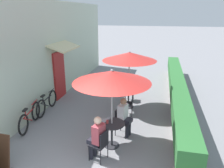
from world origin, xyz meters
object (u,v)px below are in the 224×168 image
Objects in this scene: coffee_cup_near at (107,122)px; bicycle_second at (47,103)px; patio_table_near at (112,130)px; patio_umbrella_mid at (129,56)px; cafe_chair_mid_left at (128,89)px; patio_table_mid at (128,95)px; seated_patron_near_left at (97,136)px; patio_umbrella_near at (112,77)px; coffee_cup_mid at (127,89)px; seated_patron_near_right at (124,115)px; cafe_chair_near_right at (121,119)px; cafe_chair_mid_right at (129,102)px; bicycle_leaning at (30,117)px; cafe_chair_near_left at (101,143)px.

coffee_cup_near reaches higher than bicycle_second.
patio_table_near is 3.26m from patio_umbrella_mid.
patio_table_near is at bearing -3.99° from cafe_chair_mid_left.
seated_patron_near_left is at bearing -94.76° from patio_table_mid.
patio_umbrella_near is 3.09m from coffee_cup_mid.
patio_umbrella_mid reaches higher than coffee_cup_near.
seated_patron_near_right is at bearing 70.06° from patio_table_near.
coffee_cup_near is (0.12, 0.63, 0.10)m from seated_patron_near_left.
patio_umbrella_near is 1.75m from cafe_chair_near_right.
cafe_chair_near_right is 1.00× the size of cafe_chair_mid_right.
bicycle_leaning is at bearing -141.81° from patio_umbrella_mid.
patio_table_mid is 0.32× the size of patio_umbrella_mid.
cafe_chair_mid_left is (-0.23, 2.84, 0.00)m from cafe_chair_near_right.
coffee_cup_near is 0.05× the size of bicycle_leaning.
seated_patron_near_left reaches higher than cafe_chair_mid_right.
patio_umbrella_mid is (0.05, 2.84, 1.59)m from patio_table_near.
cafe_chair_near_left is 3.06m from bicycle_leaning.
cafe_chair_mid_left is at bearing 101.66° from patio_umbrella_mid.
bicycle_second is at bearing 66.25° from seated_patron_near_left.
patio_umbrella_near reaches higher than cafe_chair_mid_right.
patio_umbrella_mid is at bearing 89.00° from patio_table_near.
cafe_chair_near_right is at bearing 172.15° from cafe_chair_mid_right.
cafe_chair_near_left is 0.51× the size of bicycle_second.
cafe_chair_near_right is (0.14, 0.70, -1.60)m from patio_umbrella_near.
seated_patron_near_left is 0.74× the size of bicycle_leaning.
patio_table_mid is at bearing 6.14° from cafe_chair_mid_left.
cafe_chair_near_left reaches higher than patio_table_mid.
patio_umbrella_mid is 4.20m from bicycle_leaning.
cafe_chair_near_left is at bearing -32.56° from bicycle_leaning.
bicycle_leaning is (-2.71, 1.15, -0.33)m from seated_patron_near_left.
patio_umbrella_mid is (0.00, 0.00, 1.59)m from patio_table_mid.
cafe_chair_mid_left is at bearing -156.21° from seated_patron_near_right.
patio_table_near is at bearing 6.14° from cafe_chair_near_left.
seated_patron_near_left is at bearing 1.66° from cafe_chair_near_right.
cafe_chair_mid_right is (-0.05, 1.48, -0.17)m from seated_patron_near_right.
coffee_cup_mid is at bearing 16.81° from bicycle_second.
patio_umbrella_mid is (0.29, 3.51, 1.43)m from seated_patron_near_left.
cafe_chair_near_left is 9.67× the size of coffee_cup_mid.
bicycle_second reaches higher than bicycle_leaning.
cafe_chair_near_right is at bearing 79.05° from patio_table_near.
coffee_cup_near is 0.12× the size of patio_table_mid.
cafe_chair_mid_right is at bearing 4.67° from bicycle_second.
patio_umbrella_mid is 3.68m from bicycle_second.
patio_umbrella_mid is at bearing 46.14° from coffee_cup_mid.
seated_patron_near_right is 1.44× the size of cafe_chair_mid_right.
coffee_cup_near is 0.10× the size of cafe_chair_mid_left.
patio_umbrella_mid is 1.75m from cafe_chair_mid_right.
bicycle_second is at bearing -159.33° from patio_table_mid.
cafe_chair_mid_right is at bearing 8.26° from seated_patron_near_left.
patio_umbrella_mid is at bearing 89.00° from patio_umbrella_near.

